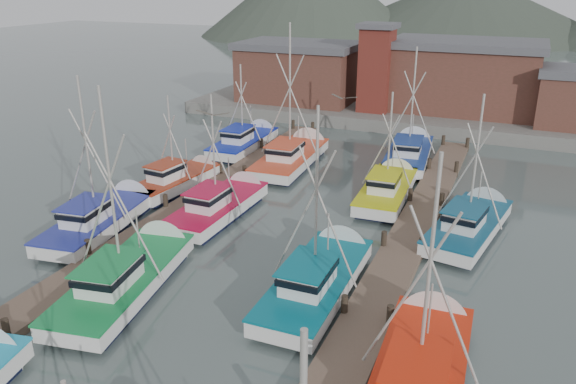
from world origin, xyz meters
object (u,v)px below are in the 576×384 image
at_px(boat_4, 131,275).
at_px(lookout_tower, 376,67).
at_px(boat_8, 222,204).
at_px(boat_12, 293,156).

bearing_deg(boat_4, lookout_tower, 77.05).
distance_m(boat_4, boat_8, 9.48).
height_order(lookout_tower, boat_12, boat_12).
xyz_separation_m(lookout_tower, boat_4, (-2.20, -36.42, -4.86)).
relative_size(boat_4, boat_8, 1.19).
bearing_deg(boat_12, boat_8, -94.08).
bearing_deg(boat_4, boat_8, 82.48).
distance_m(lookout_tower, boat_4, 36.81).
xyz_separation_m(boat_4, boat_12, (-0.08, 20.49, 0.01)).
distance_m(lookout_tower, boat_8, 27.50).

